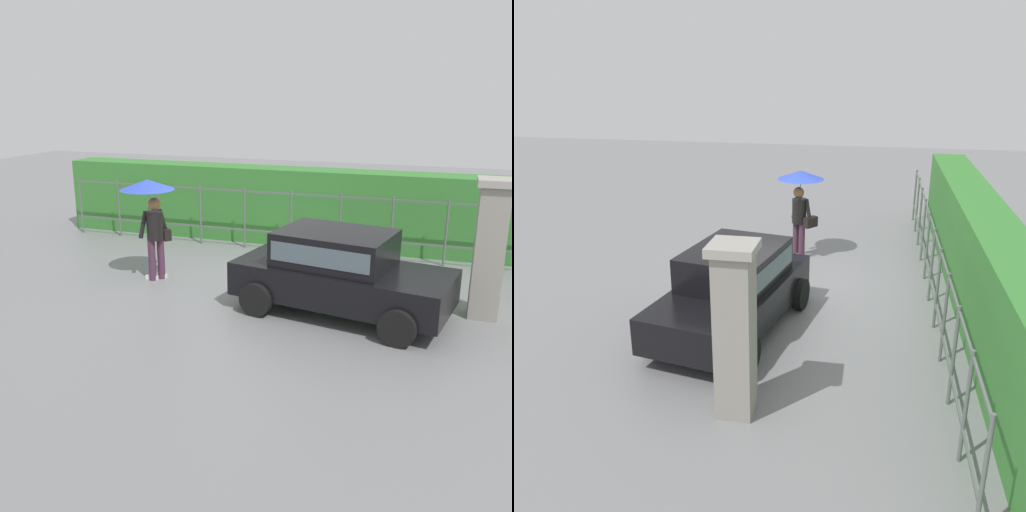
{
  "view_description": "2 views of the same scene",
  "coord_description": "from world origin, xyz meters",
  "views": [
    {
      "loc": [
        3.76,
        -10.2,
        3.86
      ],
      "look_at": [
        0.36,
        -0.28,
        0.74
      ],
      "focal_mm": 40.1,
      "sensor_mm": 36.0,
      "label": 1
    },
    {
      "loc": [
        10.71,
        1.51,
        4.56
      ],
      "look_at": [
        0.32,
        -0.46,
        0.77
      ],
      "focal_mm": 38.95,
      "sensor_mm": 36.0,
      "label": 2
    }
  ],
  "objects": [
    {
      "name": "ground_plane",
      "position": [
        0.0,
        0.0,
        0.0
      ],
      "size": [
        40.0,
        40.0,
        0.0
      ],
      "primitive_type": "plane",
      "color": "slate"
    },
    {
      "name": "gate_pillar",
      "position": [
        4.48,
        -0.13,
        1.24
      ],
      "size": [
        0.6,
        0.6,
        2.42
      ],
      "color": "gray",
      "rests_on": "ground"
    },
    {
      "name": "fence_section",
      "position": [
        0.22,
        2.72,
        0.83
      ],
      "size": [
        11.89,
        0.05,
        1.5
      ],
      "color": "#59605B",
      "rests_on": "ground"
    },
    {
      "name": "car",
      "position": [
        2.06,
        -0.78,
        0.8
      ],
      "size": [
        3.95,
        2.41,
        1.48
      ],
      "rotation": [
        0.0,
        0.0,
        -0.19
      ],
      "color": "black",
      "rests_on": "ground"
    },
    {
      "name": "pedestrian",
      "position": [
        -1.93,
        -0.16,
        1.59
      ],
      "size": [
        1.09,
        1.09,
        2.08
      ],
      "rotation": [
        0.0,
        0.0,
        2.48
      ],
      "color": "#47283D",
      "rests_on": "ground"
    },
    {
      "name": "hedge_row",
      "position": [
        0.22,
        3.61,
        0.95
      ],
      "size": [
        12.84,
        0.9,
        1.9
      ],
      "primitive_type": "cube",
      "color": "#387F33",
      "rests_on": "ground"
    }
  ]
}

